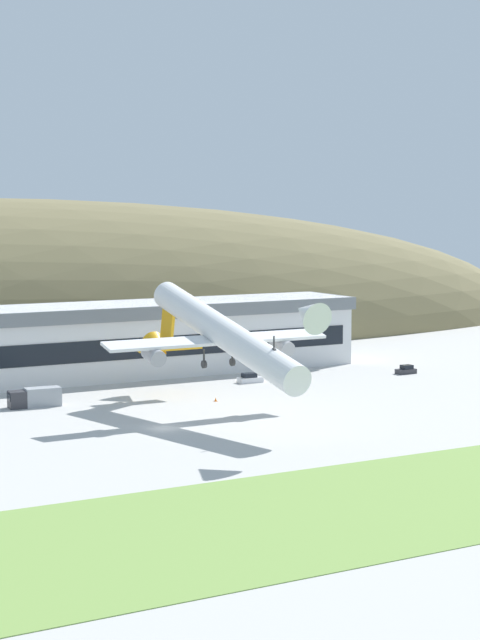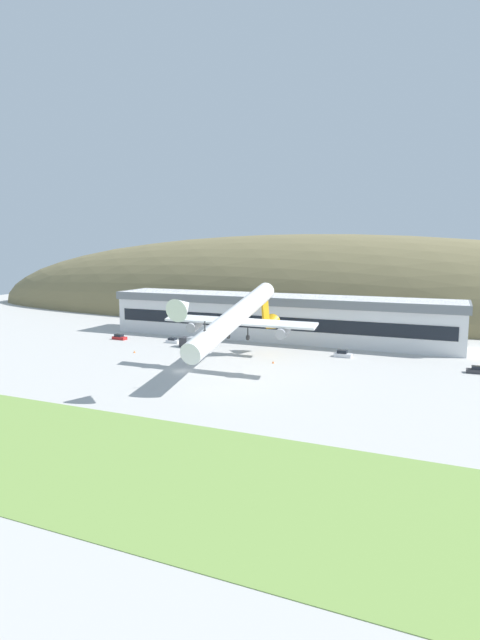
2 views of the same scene
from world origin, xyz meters
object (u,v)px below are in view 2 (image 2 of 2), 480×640
terminal_building (278,314)px  traffic_cone_1 (273,362)px  service_car_1 (173,341)px  service_car_3 (119,337)px  traffic_cone_0 (134,352)px  service_car_2 (476,370)px  service_car_0 (343,354)px  cargo_airplane (236,318)px  fuel_truck (194,343)px

terminal_building → traffic_cone_1: bearing=-73.0°
service_car_1 → service_car_3: size_ratio=0.85×
traffic_cone_0 → service_car_3: bearing=137.0°
service_car_2 → traffic_cone_1: (-42.69, -8.11, -0.37)m
service_car_0 → traffic_cone_0: 52.24m
terminal_building → cargo_airplane: size_ratio=2.08×
service_car_0 → service_car_2: 29.70m
service_car_2 → service_car_0: bearing=170.4°
service_car_3 → traffic_cone_0: size_ratio=7.83×
service_car_0 → fuel_truck: size_ratio=0.54×
cargo_airplane → traffic_cone_0: bearing=166.1°
terminal_building → cargo_airplane: (4.71, -41.18, 4.37)m
cargo_airplane → service_car_3: (-46.64, 21.71, -10.97)m
cargo_airplane → traffic_cone_1: bearing=66.3°
terminal_building → service_car_0: terminal_building is taller
terminal_building → traffic_cone_0: bearing=-129.0°
fuel_truck → traffic_cone_0: size_ratio=13.58×
terminal_building → traffic_cone_0: terminal_building is taller
traffic_cone_0 → traffic_cone_1: 36.49m
fuel_truck → traffic_cone_0: (-10.80, -11.73, -1.09)m
service_car_1 → traffic_cone_1: service_car_1 is taller
terminal_building → traffic_cone_1: 32.73m
cargo_airplane → service_car_1: 39.22m
service_car_1 → fuel_truck: bearing=-22.9°
service_car_0 → service_car_3: service_car_0 is taller
traffic_cone_0 → service_car_0: bearing=17.6°
terminal_building → service_car_0: 29.46m
service_car_0 → service_car_3: size_ratio=0.94×
service_car_2 → traffic_cone_0: (-79.07, -10.87, -0.37)m
terminal_building → service_car_3: bearing=-155.1°
cargo_airplane → service_car_0: bearing=52.7°
service_car_1 → service_car_0: bearing=0.5°
service_car_2 → service_car_3: (-93.97, 3.00, -0.02)m
service_car_2 → traffic_cone_1: 43.46m
service_car_2 → traffic_cone_1: service_car_2 is taller
service_car_0 → service_car_1: service_car_0 is taller
terminal_building → service_car_0: (22.76, -17.52, -6.56)m
service_car_1 → fuel_truck: size_ratio=0.49×
service_car_0 → service_car_1: size_ratio=1.11×
terminal_building → service_car_0: bearing=-37.6°
service_car_0 → fuel_truck: bearing=-174.0°
service_car_3 → cargo_airplane: bearing=-25.0°
terminal_building → fuel_truck: size_ratio=12.99×
cargo_airplane → service_car_3: size_ratio=10.82×
fuel_truck → traffic_cone_0: bearing=-132.6°
cargo_airplane → service_car_0: cargo_airplane is taller
cargo_airplane → traffic_cone_1: 16.19m
fuel_truck → service_car_2: bearing=-0.7°
terminal_building → service_car_2: 57.07m
service_car_3 → service_car_1: bearing=5.1°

